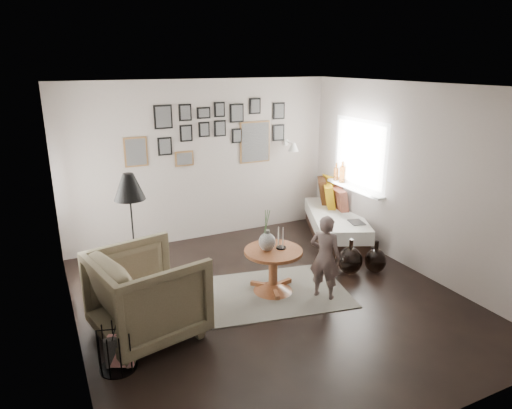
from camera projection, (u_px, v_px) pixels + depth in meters
name	position (u px, v px, depth m)	size (l,w,h in m)	color
ground	(270.00, 299.00, 5.73)	(4.80, 4.80, 0.00)	black
wall_back	(202.00, 162.00, 7.40)	(4.50, 4.50, 0.00)	#A1958D
wall_front	(426.00, 288.00, 3.28)	(4.50, 4.50, 0.00)	#A1958D
wall_left	(65.00, 230.00, 4.40)	(4.80, 4.80, 0.00)	#A1958D
wall_right	(415.00, 179.00, 6.28)	(4.80, 4.80, 0.00)	#A1958D
ceiling	(272.00, 86.00, 4.95)	(4.80, 4.80, 0.00)	white
door_left	(61.00, 218.00, 5.51)	(0.00, 2.14, 2.14)	white
window_right	(349.00, 183.00, 7.51)	(0.15, 1.32, 1.30)	white
gallery_wall	(218.00, 133.00, 7.37)	(2.74, 0.03, 1.08)	brown
wall_sconce	(293.00, 147.00, 7.77)	(0.18, 0.36, 0.16)	white
rug	(274.00, 292.00, 5.89)	(1.84, 1.29, 0.01)	#B6B2A0
pedestal_table	(273.00, 272.00, 5.85)	(0.74, 0.74, 0.58)	brown
vase	(267.00, 238.00, 5.69)	(0.21, 0.21, 0.53)	black
candles	(281.00, 239.00, 5.76)	(0.13, 0.13, 0.28)	black
daybed	(333.00, 219.00, 7.78)	(1.49, 2.02, 0.92)	black
magazine_on_daybed	(357.00, 222.00, 7.19)	(0.21, 0.28, 0.01)	black
armchair	(148.00, 294.00, 4.87)	(1.03, 1.06, 0.97)	brown
armchair_cushion	(150.00, 292.00, 4.92)	(0.44, 0.44, 0.11)	white
floor_lamp	(129.00, 191.00, 5.42)	(0.37, 0.37, 1.60)	black
magazine_basket	(117.00, 349.00, 4.39)	(0.43, 0.43, 0.43)	black
demijohn_large	(350.00, 260.00, 6.37)	(0.34, 0.34, 0.52)	black
demijohn_small	(375.00, 260.00, 6.42)	(0.30, 0.30, 0.47)	black
child	(325.00, 257.00, 5.62)	(0.40, 0.26, 1.09)	brown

